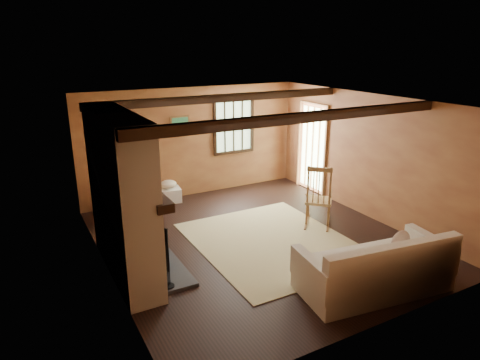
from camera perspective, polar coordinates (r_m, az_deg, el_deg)
ground at (r=7.56m, az=2.17°, el=-7.99°), size 5.50×5.50×0.00m
room_envelope at (r=7.33m, az=2.78°, el=4.75°), size 5.02×5.52×2.44m
fireplace at (r=6.36m, az=-15.25°, el=-2.94°), size 1.02×2.30×2.40m
rug at (r=7.50m, az=4.29°, el=-8.21°), size 2.50×3.00×0.01m
rocking_chair at (r=8.16m, az=10.44°, el=-2.54°), size 0.89×0.92×1.17m
sofa at (r=6.29m, az=17.72°, el=-11.45°), size 2.21×1.21×0.85m
firewood_pile at (r=8.95m, az=-16.65°, el=-3.71°), size 0.66×0.12×0.24m
laundry_basket at (r=9.38m, az=-9.48°, el=-1.98°), size 0.55×0.45×0.30m
basket_pillow at (r=9.31m, az=-9.56°, el=-0.57°), size 0.44×0.39×0.18m
armchair at (r=8.76m, az=-14.16°, el=-2.43°), size 0.95×0.96×0.68m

